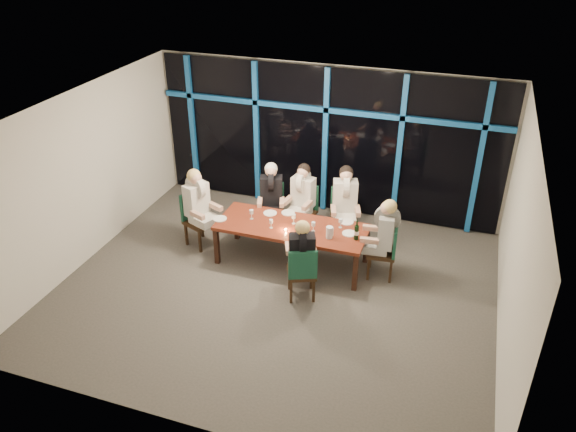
% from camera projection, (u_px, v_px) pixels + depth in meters
% --- Properties ---
extents(room, '(7.04, 7.00, 3.02)m').
position_uv_depth(room, '(275.00, 178.00, 8.36)').
color(room, '#59554F').
rests_on(room, ground).
extents(window_wall, '(6.86, 0.43, 2.94)m').
position_uv_depth(window_wall, '(327.00, 139.00, 11.02)').
color(window_wall, black).
rests_on(window_wall, ground).
extents(dining_table, '(2.60, 1.00, 0.75)m').
position_uv_depth(dining_table, '(292.00, 229.00, 9.68)').
color(dining_table, maroon).
rests_on(dining_table, ground).
extents(chair_far_left, '(0.58, 0.58, 1.00)m').
position_uv_depth(chair_far_left, '(272.00, 206.00, 10.69)').
color(chair_far_left, '#321E10').
rests_on(chair_far_left, ground).
extents(chair_far_mid, '(0.53, 0.53, 1.00)m').
position_uv_depth(chair_far_mid, '(304.00, 207.00, 10.64)').
color(chair_far_mid, '#321E10').
rests_on(chair_far_mid, ground).
extents(chair_far_right, '(0.61, 0.61, 1.05)m').
position_uv_depth(chair_far_right, '(344.00, 212.00, 10.40)').
color(chair_far_right, '#321E10').
rests_on(chair_far_right, ground).
extents(chair_end_left, '(0.63, 0.63, 1.04)m').
position_uv_depth(chair_end_left, '(196.00, 216.00, 10.31)').
color(chair_end_left, '#321E10').
rests_on(chair_end_left, ground).
extents(chair_end_right, '(0.51, 0.51, 1.00)m').
position_uv_depth(chair_end_right, '(387.00, 248.00, 9.39)').
color(chair_end_right, '#321E10').
rests_on(chair_end_right, ground).
extents(chair_near_mid, '(0.59, 0.59, 0.98)m').
position_uv_depth(chair_near_mid, '(302.00, 271.00, 8.83)').
color(chair_near_mid, '#321E10').
rests_on(chair_near_mid, ground).
extents(diner_far_left, '(0.59, 0.68, 0.97)m').
position_uv_depth(diner_far_left, '(271.00, 189.00, 10.43)').
color(diner_far_left, black).
rests_on(diner_far_left, ground).
extents(diner_far_mid, '(0.54, 0.66, 0.98)m').
position_uv_depth(diner_far_mid, '(302.00, 190.00, 10.38)').
color(diner_far_mid, silver).
rests_on(diner_far_mid, ground).
extents(diner_far_right, '(0.62, 0.71, 1.02)m').
position_uv_depth(diner_far_right, '(345.00, 195.00, 10.12)').
color(diner_far_right, silver).
rests_on(diner_far_right, ground).
extents(diner_end_left, '(0.71, 0.64, 1.01)m').
position_uv_depth(diner_end_left, '(198.00, 197.00, 10.06)').
color(diner_end_left, silver).
rests_on(diner_end_left, ground).
extents(diner_end_right, '(0.64, 0.52, 0.97)m').
position_uv_depth(diner_end_right, '(384.00, 227.00, 9.21)').
color(diner_end_right, black).
rests_on(diner_end_right, ground).
extents(diner_near_mid, '(0.61, 0.67, 0.95)m').
position_uv_depth(diner_near_mid, '(302.00, 247.00, 8.71)').
color(diner_near_mid, black).
rests_on(diner_near_mid, ground).
extents(plate_far_left, '(0.24, 0.24, 0.01)m').
position_uv_depth(plate_far_left, '(270.00, 213.00, 10.03)').
color(plate_far_left, white).
rests_on(plate_far_left, dining_table).
extents(plate_far_mid, '(0.24, 0.24, 0.01)m').
position_uv_depth(plate_far_mid, '(288.00, 213.00, 10.04)').
color(plate_far_mid, white).
rests_on(plate_far_mid, dining_table).
extents(plate_far_right, '(0.24, 0.24, 0.01)m').
position_uv_depth(plate_far_right, '(347.00, 222.00, 9.75)').
color(plate_far_right, white).
rests_on(plate_far_right, dining_table).
extents(plate_end_left, '(0.24, 0.24, 0.01)m').
position_uv_depth(plate_end_left, '(220.00, 219.00, 9.85)').
color(plate_end_left, white).
rests_on(plate_end_left, dining_table).
extents(plate_end_right, '(0.24, 0.24, 0.01)m').
position_uv_depth(plate_end_right, '(349.00, 233.00, 9.41)').
color(plate_end_right, white).
rests_on(plate_end_right, dining_table).
extents(plate_near_mid, '(0.24, 0.24, 0.01)m').
position_uv_depth(plate_near_mid, '(299.00, 238.00, 9.29)').
color(plate_near_mid, white).
rests_on(plate_near_mid, dining_table).
extents(wine_bottle, '(0.08, 0.08, 0.35)m').
position_uv_depth(wine_bottle, '(356.00, 232.00, 9.20)').
color(wine_bottle, black).
rests_on(wine_bottle, dining_table).
extents(water_pitcher, '(0.13, 0.11, 0.21)m').
position_uv_depth(water_pitcher, '(329.00, 232.00, 9.26)').
color(water_pitcher, silver).
rests_on(water_pitcher, dining_table).
extents(tea_light, '(0.05, 0.05, 0.03)m').
position_uv_depth(tea_light, '(286.00, 230.00, 9.51)').
color(tea_light, '#FFA84C').
rests_on(tea_light, dining_table).
extents(wine_glass_a, '(0.06, 0.06, 0.16)m').
position_uv_depth(wine_glass_a, '(271.00, 222.00, 9.53)').
color(wine_glass_a, silver).
rests_on(wine_glass_a, dining_table).
extents(wine_glass_b, '(0.07, 0.07, 0.18)m').
position_uv_depth(wine_glass_b, '(294.00, 217.00, 9.65)').
color(wine_glass_b, silver).
rests_on(wine_glass_b, dining_table).
extents(wine_glass_c, '(0.07, 0.07, 0.17)m').
position_uv_depth(wine_glass_c, '(313.00, 225.00, 9.43)').
color(wine_glass_c, silver).
rests_on(wine_glass_c, dining_table).
extents(wine_glass_d, '(0.07, 0.07, 0.18)m').
position_uv_depth(wine_glass_d, '(251.00, 212.00, 9.80)').
color(wine_glass_d, white).
rests_on(wine_glass_d, dining_table).
extents(wine_glass_e, '(0.07, 0.07, 0.17)m').
position_uv_depth(wine_glass_e, '(341.00, 221.00, 9.54)').
color(wine_glass_e, silver).
rests_on(wine_glass_e, dining_table).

